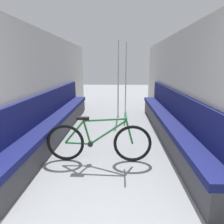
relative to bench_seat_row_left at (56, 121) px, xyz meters
name	(u,v)px	position (x,y,z in m)	size (l,w,h in m)	color
wall_left	(40,86)	(-0.22, -0.23, 0.81)	(0.10, 9.49, 2.28)	beige
wall_right	(185,87)	(2.74, -0.23, 0.81)	(0.10, 9.49, 2.28)	beige
bench_seat_row_left	(56,121)	(0.00, 0.00, 0.00)	(0.40, 5.15, 1.01)	#3D3D42
bench_seat_row_right	(169,122)	(2.52, 0.00, 0.00)	(0.40, 5.15, 1.01)	#3D3D42
bicycle	(99,142)	(1.09, -1.21, 0.00)	(1.74, 0.46, 0.81)	black
grab_pole_near	(126,80)	(1.63, 2.22, 0.77)	(0.08, 0.08, 2.26)	gray
grab_pole_far	(118,81)	(1.39, 1.75, 0.77)	(0.08, 0.08, 2.26)	gray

